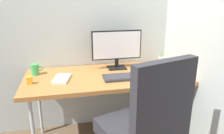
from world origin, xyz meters
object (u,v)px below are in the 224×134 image
mouse (159,72)px  desk_clamp_accessory (30,80)px  coffee_mug (35,69)px  monitor (117,47)px  notebook (62,79)px  keyboard (126,77)px  office_chair (145,125)px  pen_holder (162,61)px

mouse → desk_clamp_accessory: desk_clamp_accessory is taller
coffee_mug → desk_clamp_accessory: (-0.02, -0.24, -0.02)m
monitor → notebook: 0.65m
monitor → coffee_mug: bearing=-177.6°
mouse → desk_clamp_accessory: 1.21m
mouse → notebook: size_ratio=0.41×
monitor → notebook: monitor is taller
monitor → coffee_mug: monitor is taller
keyboard → monitor: bearing=93.4°
office_chair → mouse: bearing=58.6°
monitor → desk_clamp_accessory: bearing=-162.0°
office_chair → notebook: (-0.57, 0.62, 0.17)m
notebook → desk_clamp_accessory: bearing=-156.4°
coffee_mug → monitor: bearing=2.4°
keyboard → pen_holder: (0.50, 0.31, 0.03)m
monitor → desk_clamp_accessory: 0.90m
office_chair → mouse: office_chair is taller
monitor → mouse: 0.50m
keyboard → mouse: size_ratio=4.53×
mouse → notebook: (-0.94, 0.03, -0.01)m
notebook → desk_clamp_accessory: size_ratio=3.43×
office_chair → monitor: 0.94m
monitor → coffee_mug: size_ratio=4.79×
monitor → office_chair: bearing=-89.6°
monitor → desk_clamp_accessory: size_ratio=7.69×
office_chair → pen_holder: size_ratio=6.60×
office_chair → monitor: size_ratio=2.11×
pen_holder → coffee_mug: size_ratio=1.53×
monitor → desk_clamp_accessory: monitor is taller
notebook → coffee_mug: size_ratio=2.14×
monitor → notebook: bearing=-158.3°
pen_holder → desk_clamp_accessory: 1.38m
pen_holder → desk_clamp_accessory: bearing=-168.5°
monitor → desk_clamp_accessory: (-0.84, -0.27, -0.19)m
monitor → coffee_mug: (-0.82, -0.03, -0.17)m
notebook → mouse: bearing=12.2°
keyboard → notebook: keyboard is taller
desk_clamp_accessory → notebook: bearing=9.7°
monitor → pen_holder: bearing=0.3°
keyboard → coffee_mug: 0.88m
mouse → pen_holder: 0.30m
keyboard → pen_holder: size_ratio=2.60×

